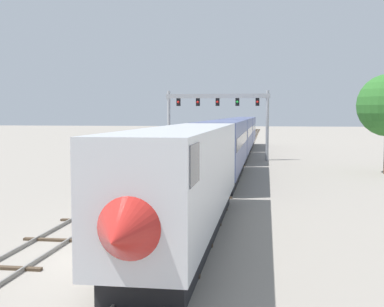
{
  "coord_description": "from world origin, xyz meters",
  "views": [
    {
      "loc": [
        5.39,
        -18.35,
        5.39
      ],
      "look_at": [
        1.0,
        12.0,
        3.0
      ],
      "focal_mm": 48.13,
      "sensor_mm": 36.0,
      "label": 1
    }
  ],
  "objects": [
    {
      "name": "ground_plane",
      "position": [
        0.0,
        0.0,
        0.0
      ],
      "size": [
        400.0,
        400.0,
        0.0
      ],
      "primitive_type": "plane",
      "color": "gray"
    },
    {
      "name": "track_main",
      "position": [
        2.0,
        60.0,
        0.07
      ],
      "size": [
        2.6,
        200.0,
        0.16
      ],
      "color": "slate",
      "rests_on": "ground"
    },
    {
      "name": "track_near",
      "position": [
        -3.5,
        40.0,
        0.07
      ],
      "size": [
        2.6,
        160.0,
        0.16
      ],
      "color": "slate",
      "rests_on": "ground"
    },
    {
      "name": "passenger_train",
      "position": [
        2.0,
        33.59,
        2.6
      ],
      "size": [
        3.04,
        80.11,
        4.8
      ],
      "color": "silver",
      "rests_on": "ground"
    },
    {
      "name": "signal_gantry",
      "position": [
        -0.25,
        41.29,
        5.89
      ],
      "size": [
        12.1,
        0.49,
        8.01
      ],
      "color": "#999BA0",
      "rests_on": "ground"
    }
  ]
}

